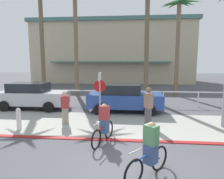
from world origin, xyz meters
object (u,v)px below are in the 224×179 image
Objects in this scene: palm_tree_3 at (147,8)px; cyclist_blue_1 at (150,151)px; bollard_1 at (19,118)px; pedestrian_0 at (65,109)px; car_silver_1 at (32,95)px; palm_tree_1 at (41,15)px; palm_tree_2 at (75,14)px; stop_sign_bike_lane at (100,93)px; car_blue_2 at (124,98)px; cyclist_red_0 at (104,124)px; pedestrian_1 at (148,108)px; palm_tree_4 at (178,23)px.

palm_tree_3 is 6.47× the size of cyclist_blue_1.
bollard_1 is 12.10m from palm_tree_3.
palm_tree_3 is 10.42m from pedestrian_0.
cyclist_blue_1 is at bearing -46.25° from car_silver_1.
palm_tree_1 is 1.02× the size of palm_tree_2.
pedestrian_0 is (-1.85, 0.83, -0.93)m from stop_sign_bike_lane.
palm_tree_3 is 12.96m from cyclist_blue_1.
palm_tree_1 is at bearing 171.93° from palm_tree_3.
car_blue_2 is (0.94, 3.43, -0.81)m from stop_sign_bike_lane.
car_silver_1 is 7.31m from cyclist_red_0.
pedestrian_0 is at bearing 31.21° from bollard_1.
palm_tree_1 reaches higher than palm_tree_2.
car_blue_2 is at bearing 97.48° from cyclist_blue_1.
pedestrian_1 is (8.75, -8.34, -6.21)m from palm_tree_1.
palm_tree_1 is 6.07× the size of pedestrian_0.
car_silver_1 is at bearing 157.68° from pedestrian_1.
cyclist_blue_1 is 0.81× the size of pedestrian_1.
car_blue_2 is at bearing -52.90° from palm_tree_2.
bollard_1 is at bearing 165.42° from cyclist_red_0.
bollard_1 is 0.67× the size of cyclist_blue_1.
palm_tree_2 is (3.04, 0.25, 0.13)m from palm_tree_1.
palm_tree_2 is at bearing 123.65° from pedestrian_1.
car_silver_1 is 5.94m from car_blue_2.
palm_tree_3 is (9.12, -1.29, 0.03)m from palm_tree_1.
cyclist_blue_1 is at bearing -82.52° from car_blue_2.
palm_tree_4 is 13.23m from car_silver_1.
car_silver_1 is at bearing 136.90° from cyclist_red_0.
bollard_1 is 0.57× the size of cyclist_red_0.
palm_tree_1 is 1.18× the size of palm_tree_4.
pedestrian_0 reaches higher than cyclist_blue_1.
palm_tree_4 is (5.36, 9.85, 4.68)m from stop_sign_bike_lane.
car_blue_2 is at bearing 42.92° from pedestrian_0.
bollard_1 is at bearing -127.32° from palm_tree_3.
car_blue_2 is (-4.43, -6.43, -5.49)m from palm_tree_4.
pedestrian_1 is at bearing 10.07° from bollard_1.
bollard_1 is 11.81m from palm_tree_1.
palm_tree_4 is 1.89× the size of car_blue_2.
palm_tree_1 is 2.23× the size of car_blue_2.
stop_sign_bike_lane reaches higher than cyclist_red_0.
bollard_1 is 2.08m from pedestrian_0.
bollard_1 is at bearing -70.85° from car_silver_1.
palm_tree_1 is 5.60× the size of cyclist_red_0.
bollard_1 is 14.72m from palm_tree_4.
cyclist_red_0 reaches higher than bollard_1.
stop_sign_bike_lane is 11.45m from palm_tree_2.
pedestrian_0 is (-4.38, -7.00, -6.36)m from palm_tree_3.
cyclist_red_0 is 0.95× the size of pedestrian_1.
cyclist_red_0 is (-2.19, -9.10, -6.41)m from palm_tree_3.
pedestrian_1 is (2.16, 0.79, -0.81)m from stop_sign_bike_lane.
pedestrian_1 reaches higher than car_silver_1.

